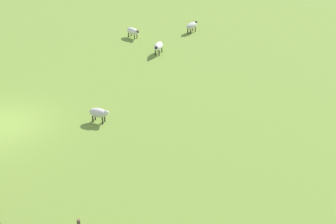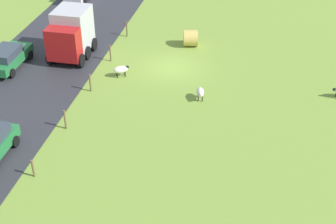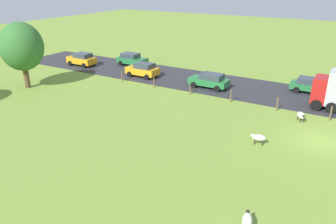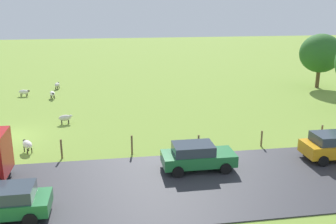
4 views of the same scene
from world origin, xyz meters
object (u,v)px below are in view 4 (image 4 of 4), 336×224
at_px(sheep_2, 24,92).
at_px(tree_1, 320,53).
at_px(sheep_3, 57,85).
at_px(car_1, 1,203).
at_px(sheep_0, 52,94).
at_px(sheep_1, 27,144).
at_px(car_4, 334,146).
at_px(sheep_4, 65,118).
at_px(car_5, 197,156).

relative_size(sheep_2, tree_1, 0.20).
relative_size(sheep_2, sheep_3, 1.03).
height_order(sheep_3, car_1, car_1).
distance_m(sheep_0, sheep_1, 14.63).
bearing_deg(tree_1, sheep_0, -88.85).
height_order(sheep_2, car_4, car_4).
xyz_separation_m(tree_1, car_1, (23.34, -28.51, -3.06)).
bearing_deg(sheep_4, car_5, 39.42).
relative_size(sheep_4, tree_1, 0.18).
bearing_deg(car_4, sheep_0, -134.78).
bearing_deg(sheep_1, sheep_2, -168.43).
bearing_deg(sheep_0, sheep_1, 1.04).
distance_m(sheep_2, car_5, 24.51).
distance_m(sheep_0, car_5, 21.67).
distance_m(sheep_3, car_4, 30.17).
height_order(sheep_0, sheep_4, same).
bearing_deg(car_1, sheep_3, -178.44).
xyz_separation_m(car_1, car_5, (-3.76, 9.73, 0.02)).
bearing_deg(tree_1, sheep_3, -97.63).
relative_size(sheep_0, tree_1, 0.21).
xyz_separation_m(sheep_2, car_1, (24.23, 3.73, 0.39)).
bearing_deg(car_5, sheep_1, -113.27).
bearing_deg(sheep_4, car_1, -5.70).
distance_m(sheep_0, sheep_4, 9.08).
distance_m(sheep_1, sheep_4, 6.06).
distance_m(sheep_3, sheep_4, 13.52).
relative_size(sheep_4, car_5, 0.27).
bearing_deg(sheep_4, sheep_3, -170.93).
xyz_separation_m(sheep_1, car_1, (8.13, 0.43, 0.31)).
xyz_separation_m(sheep_0, tree_1, (-0.59, 29.20, 3.39)).
bearing_deg(sheep_4, car_4, 59.36).
xyz_separation_m(sheep_2, car_5, (20.47, 13.46, 0.40)).
bearing_deg(car_1, car_5, 111.11).
relative_size(tree_1, car_5, 1.46).
bearing_deg(sheep_4, sheep_2, -153.63).
bearing_deg(sheep_3, tree_1, 82.37).
bearing_deg(car_1, sheep_0, -178.25).
distance_m(sheep_0, car_1, 22.77).
distance_m(sheep_1, tree_1, 32.86).
height_order(sheep_4, car_1, car_1).
relative_size(sheep_0, sheep_1, 1.12).
height_order(sheep_0, tree_1, tree_1).
relative_size(tree_1, car_1, 1.39).
height_order(sheep_4, tree_1, tree_1).
distance_m(sheep_0, sheep_2, 3.37).
relative_size(sheep_1, tree_1, 0.18).
bearing_deg(sheep_1, tree_1, 117.73).
xyz_separation_m(sheep_3, sheep_4, (13.35, 2.13, 0.02)).
bearing_deg(tree_1, car_4, -27.61).
xyz_separation_m(sheep_2, car_4, (20.36, 22.06, 0.45)).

